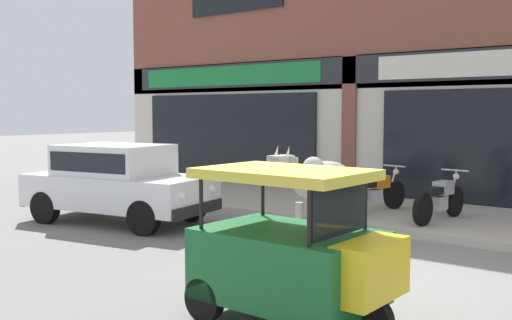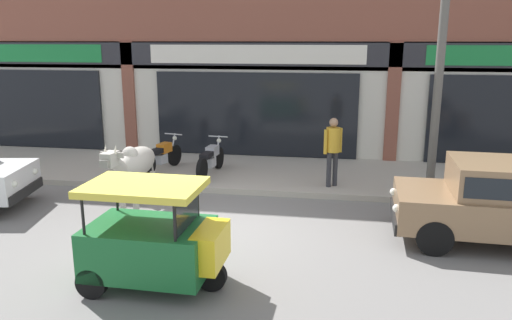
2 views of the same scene
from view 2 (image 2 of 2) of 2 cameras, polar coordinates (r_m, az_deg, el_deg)
name	(u,v)px [view 2 (image 2 of 2)]	position (r m, az deg, el deg)	size (l,w,h in m)	color
ground_plane	(204,230)	(9.45, -5.93, -7.94)	(90.00, 90.00, 0.00)	slate
sidewalk	(244,172)	(13.07, -1.34, -1.41)	(19.00, 3.47, 0.14)	#A8A093
shop_building	(257,14)	(14.59, 0.13, 16.32)	(23.00, 1.40, 8.73)	brown
cow	(135,164)	(10.38, -13.71, -0.46)	(0.57, 2.15, 1.61)	#9E998E
car_0	(505,199)	(9.52, 26.53, -4.01)	(3.67, 1.74, 1.46)	black
auto_rickshaw	(155,242)	(7.31, -11.50, -9.21)	(2.00, 1.20, 1.52)	black
motorcycle_0	(162,156)	(13.11, -10.72, 0.44)	(0.66, 1.79, 0.88)	black
motorcycle_1	(211,159)	(12.58, -5.20, 0.07)	(0.52, 1.81, 0.88)	black
pedestrian	(333,145)	(11.51, 8.78, 1.74)	(0.41, 0.34, 1.60)	#2D2D33
utility_pole	(440,64)	(11.14, 20.28, 10.25)	(0.18, 0.18, 5.66)	#595651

